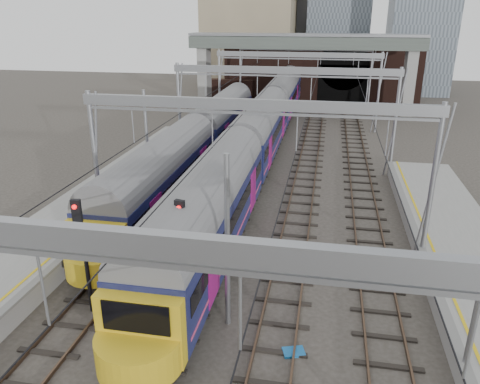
% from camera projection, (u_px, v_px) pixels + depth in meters
% --- Properties ---
extents(ground, '(160.00, 160.00, 0.00)m').
position_uv_depth(ground, '(217.00, 357.00, 16.74)').
color(ground, '#38332D').
rests_on(ground, ground).
extents(platform_left, '(4.32, 55.00, 1.12)m').
position_uv_depth(platform_left, '(5.00, 279.00, 20.61)').
color(platform_left, gray).
rests_on(platform_left, ground).
extents(tracks, '(14.40, 80.00, 0.22)m').
position_uv_depth(tracks, '(270.00, 201.00, 30.49)').
color(tracks, '#4C3828').
rests_on(tracks, ground).
extents(overhead_line, '(16.80, 80.00, 8.00)m').
position_uv_depth(overhead_line, '(283.00, 86.00, 34.10)').
color(overhead_line, gray).
rests_on(overhead_line, ground).
extents(retaining_wall, '(28.00, 2.75, 9.00)m').
position_uv_depth(retaining_wall, '(316.00, 70.00, 62.59)').
color(retaining_wall, black).
rests_on(retaining_wall, ground).
extents(overbridge, '(28.00, 3.00, 9.25)m').
position_uv_depth(overbridge, '(304.00, 51.00, 56.34)').
color(overbridge, gray).
rests_on(overbridge, ground).
extents(train_main, '(2.95, 68.15, 5.02)m').
position_uv_depth(train_main, '(273.00, 111.00, 45.60)').
color(train_main, black).
rests_on(train_main, ground).
extents(train_second, '(2.81, 32.52, 4.83)m').
position_uv_depth(train_second, '(198.00, 143.00, 34.59)').
color(train_second, black).
rests_on(train_second, ground).
extents(signal_near_left, '(0.38, 0.47, 5.03)m').
position_uv_depth(signal_near_left, '(83.00, 243.00, 18.16)').
color(signal_near_left, black).
rests_on(signal_near_left, ground).
extents(signal_near_centre, '(0.40, 0.48, 5.21)m').
position_uv_depth(signal_near_centre, '(183.00, 247.00, 17.64)').
color(signal_near_centre, black).
rests_on(signal_near_centre, ground).
extents(equip_cover_b, '(0.99, 0.74, 0.11)m').
position_uv_depth(equip_cover_b, '(268.00, 248.00, 24.36)').
color(equip_cover_b, '#1765B0').
rests_on(equip_cover_b, ground).
extents(equip_cover_c, '(0.91, 0.77, 0.09)m').
position_uv_depth(equip_cover_c, '(294.00, 352.00, 16.91)').
color(equip_cover_c, '#1765B0').
rests_on(equip_cover_c, ground).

